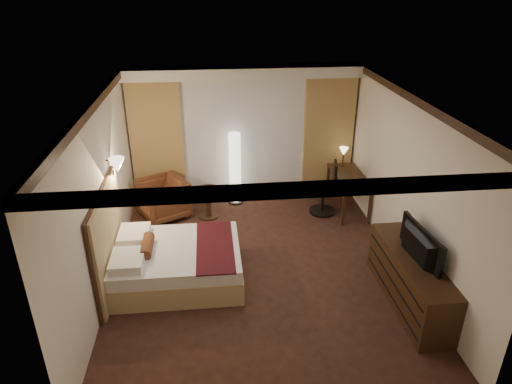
{
  "coord_description": "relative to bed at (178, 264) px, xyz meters",
  "views": [
    {
      "loc": [
        -0.68,
        -5.98,
        4.21
      ],
      "look_at": [
        0.0,
        0.4,
        1.15
      ],
      "focal_mm": 32.0,
      "sensor_mm": 36.0,
      "label": 1
    }
  ],
  "objects": [
    {
      "name": "floor",
      "position": [
        1.24,
        0.15,
        -0.28
      ],
      "size": [
        4.5,
        5.5,
        0.01
      ],
      "primitive_type": "cube",
      "color": "#321B13",
      "rests_on": "ground"
    },
    {
      "name": "ceiling",
      "position": [
        1.24,
        0.15,
        2.42
      ],
      "size": [
        4.5,
        5.5,
        0.01
      ],
      "primitive_type": "cube",
      "color": "white",
      "rests_on": "back_wall"
    },
    {
      "name": "back_wall",
      "position": [
        1.24,
        2.9,
        1.07
      ],
      "size": [
        4.5,
        0.02,
        2.7
      ],
      "primitive_type": "cube",
      "color": "white",
      "rests_on": "floor"
    },
    {
      "name": "left_wall",
      "position": [
        -1.01,
        0.15,
        1.07
      ],
      "size": [
        0.02,
        5.5,
        2.7
      ],
      "primitive_type": "cube",
      "color": "white",
      "rests_on": "floor"
    },
    {
      "name": "right_wall",
      "position": [
        3.49,
        0.15,
        1.07
      ],
      "size": [
        0.02,
        5.5,
        2.7
      ],
      "primitive_type": "cube",
      "color": "white",
      "rests_on": "floor"
    },
    {
      "name": "crown_molding",
      "position": [
        1.24,
        0.15,
        2.36
      ],
      "size": [
        4.5,
        5.5,
        0.12
      ],
      "primitive_type": null,
      "color": "black",
      "rests_on": "ceiling"
    },
    {
      "name": "soffit",
      "position": [
        1.24,
        2.65,
        2.32
      ],
      "size": [
        4.5,
        0.5,
        0.2
      ],
      "primitive_type": "cube",
      "color": "white",
      "rests_on": "ceiling"
    },
    {
      "name": "curtain_sheer",
      "position": [
        1.24,
        2.82,
        0.97
      ],
      "size": [
        2.48,
        0.04,
        2.45
      ],
      "primitive_type": "cube",
      "color": "silver",
      "rests_on": "back_wall"
    },
    {
      "name": "curtain_left_drape",
      "position": [
        -0.46,
        2.76,
        0.97
      ],
      "size": [
        1.0,
        0.14,
        2.45
      ],
      "primitive_type": "cube",
      "color": "tan",
      "rests_on": "back_wall"
    },
    {
      "name": "curtain_right_drape",
      "position": [
        2.94,
        2.76,
        0.97
      ],
      "size": [
        1.0,
        0.14,
        2.45
      ],
      "primitive_type": "cube",
      "color": "tan",
      "rests_on": "back_wall"
    },
    {
      "name": "wall_sconce",
      "position": [
        -0.85,
        0.74,
        1.34
      ],
      "size": [
        0.24,
        0.24,
        0.24
      ],
      "primitive_type": null,
      "color": "white",
      "rests_on": "left_wall"
    },
    {
      "name": "bed",
      "position": [
        0.0,
        0.0,
        0.0
      ],
      "size": [
        1.89,
        1.48,
        0.55
      ],
      "primitive_type": null,
      "color": "white",
      "rests_on": "floor"
    },
    {
      "name": "headboard",
      "position": [
        -0.96,
        -0.0,
        0.47
      ],
      "size": [
        0.12,
        1.78,
        1.5
      ],
      "primitive_type": null,
      "color": "tan",
      "rests_on": "floor"
    },
    {
      "name": "armchair",
      "position": [
        -0.37,
        2.05,
        0.14
      ],
      "size": [
        1.06,
        1.08,
        0.84
      ],
      "primitive_type": "imported",
      "rotation": [
        0.0,
        0.0,
        -1.08
      ],
      "color": "#512F18",
      "rests_on": "floor"
    },
    {
      "name": "side_table",
      "position": [
        0.48,
        1.96,
        0.01
      ],
      "size": [
        0.52,
        0.52,
        0.57
      ],
      "primitive_type": null,
      "color": "black",
      "rests_on": "floor"
    },
    {
      "name": "floor_lamp",
      "position": [
        1.04,
        2.53,
        0.46
      ],
      "size": [
        0.31,
        0.31,
        1.48
      ],
      "primitive_type": null,
      "color": "white",
      "rests_on": "floor"
    },
    {
      "name": "desk",
      "position": [
        3.19,
        1.95,
        0.1
      ],
      "size": [
        0.55,
        1.27,
        0.75
      ],
      "primitive_type": null,
      "color": "black",
      "rests_on": "floor"
    },
    {
      "name": "desk_lamp",
      "position": [
        3.19,
        2.44,
        0.64
      ],
      "size": [
        0.18,
        0.18,
        0.34
      ],
      "primitive_type": null,
      "color": "#FFD899",
      "rests_on": "desk"
    },
    {
      "name": "office_chair",
      "position": [
        2.69,
        1.9,
        0.25
      ],
      "size": [
        0.61,
        0.61,
        1.06
      ],
      "primitive_type": null,
      "rotation": [
        0.0,
        0.0,
        -0.21
      ],
      "color": "black",
      "rests_on": "floor"
    },
    {
      "name": "dresser",
      "position": [
        3.24,
        -0.89,
        0.1
      ],
      "size": [
        0.5,
        1.93,
        0.75
      ],
      "primitive_type": null,
      "color": "black",
      "rests_on": "floor"
    },
    {
      "name": "television",
      "position": [
        3.21,
        -0.89,
        0.77
      ],
      "size": [
        0.68,
        1.08,
        0.14
      ],
      "primitive_type": "imported",
      "rotation": [
        0.0,
        0.0,
        1.65
      ],
      "color": "black",
      "rests_on": "dresser"
    }
  ]
}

